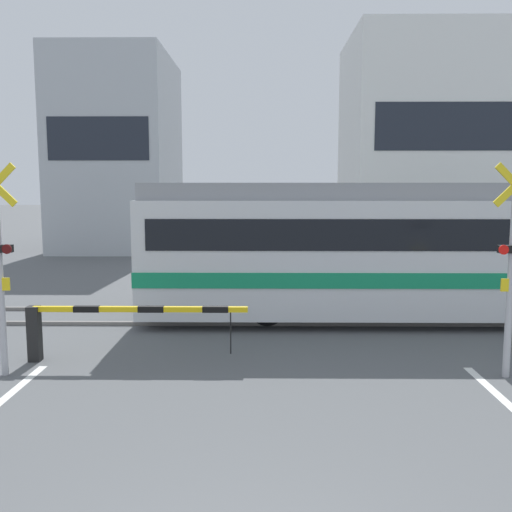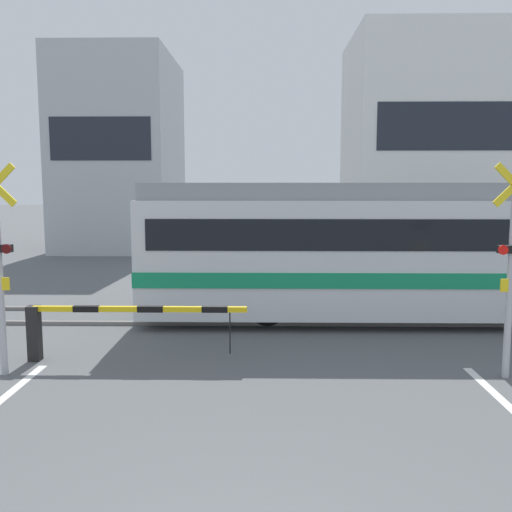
{
  "view_description": "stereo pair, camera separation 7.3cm",
  "coord_description": "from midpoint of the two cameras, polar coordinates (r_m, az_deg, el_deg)",
  "views": [
    {
      "loc": [
        0.13,
        -3.27,
        3.04
      ],
      "look_at": [
        0.0,
        8.09,
        1.6
      ],
      "focal_mm": 40.0,
      "sensor_mm": 36.0,
      "label": 1
    },
    {
      "loc": [
        0.2,
        -3.26,
        3.04
      ],
      "look_at": [
        0.0,
        8.09,
        1.6
      ],
      "focal_mm": 40.0,
      "sensor_mm": 36.0,
      "label": 2
    }
  ],
  "objects": [
    {
      "name": "rail_track_near",
      "position": [
        12.39,
        -0.14,
        -6.79
      ],
      "size": [
        50.0,
        0.1,
        0.08
      ],
      "color": "gray",
      "rests_on": "ground_plane"
    },
    {
      "name": "rail_track_far",
      "position": [
        13.79,
        -0.06,
        -5.35
      ],
      "size": [
        50.0,
        0.1,
        0.08
      ],
      "color": "gray",
      "rests_on": "ground_plane"
    },
    {
      "name": "commuter_train",
      "position": [
        13.6,
        20.23,
        0.88
      ],
      "size": [
        14.53,
        2.77,
        3.06
      ],
      "color": "silver",
      "rests_on": "ground_plane"
    },
    {
      "name": "crossing_barrier_near",
      "position": [
        10.22,
        -16.17,
        -6.24
      ],
      "size": [
        3.77,
        0.2,
        0.97
      ],
      "color": "black",
      "rests_on": "ground_plane"
    },
    {
      "name": "crossing_barrier_far",
      "position": [
        15.85,
        10.1,
        -1.33
      ],
      "size": [
        3.77,
        0.2,
        0.97
      ],
      "color": "black",
      "rests_on": "ground_plane"
    },
    {
      "name": "crossing_signal_right",
      "position": [
        9.65,
        24.04,
        -0.44
      ],
      "size": [
        0.68,
        0.15,
        3.36
      ],
      "color": "#B2B2B7",
      "rests_on": "ground_plane"
    },
    {
      "name": "pedestrian",
      "position": [
        18.36,
        4.92,
        0.96
      ],
      "size": [
        0.38,
        0.24,
        1.8
      ],
      "color": "brown",
      "rests_on": "ground_plane"
    },
    {
      "name": "building_left_of_street",
      "position": [
        28.12,
        -13.59,
        9.9
      ],
      "size": [
        5.0,
        6.96,
        8.9
      ],
      "color": "#B2B7BC",
      "rests_on": "ground_plane"
    },
    {
      "name": "building_right_of_street",
      "position": [
        28.34,
        16.41,
        10.66
      ],
      "size": [
        7.17,
        6.96,
        9.77
      ],
      "color": "white",
      "rests_on": "ground_plane"
    }
  ]
}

